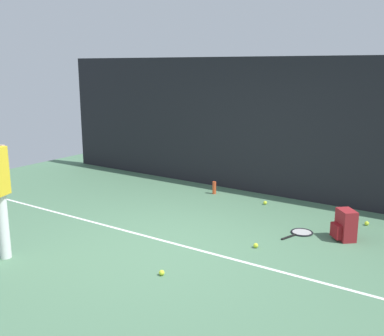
{
  "coord_description": "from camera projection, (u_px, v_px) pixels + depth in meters",
  "views": [
    {
      "loc": [
        3.47,
        -4.77,
        2.42
      ],
      "look_at": [
        0.0,
        0.4,
        1.0
      ],
      "focal_mm": 42.38,
      "sensor_mm": 36.0,
      "label": 1
    }
  ],
  "objects": [
    {
      "name": "ground_plane",
      "position": [
        176.0,
        243.0,
        6.28
      ],
      "size": [
        12.0,
        12.0,
        0.0
      ],
      "primitive_type": "plane",
      "color": "#4C7556"
    },
    {
      "name": "back_fence",
      "position": [
        270.0,
        127.0,
        8.43
      ],
      "size": [
        10.0,
        0.1,
        2.57
      ],
      "primitive_type": "cube",
      "color": "black",
      "rests_on": "ground"
    },
    {
      "name": "court_line",
      "position": [
        175.0,
        244.0,
        6.27
      ],
      "size": [
        9.0,
        0.05,
        0.0
      ],
      "primitive_type": "cube",
      "color": "white",
      "rests_on": "ground"
    },
    {
      "name": "tennis_racket",
      "position": [
        301.0,
        233.0,
        6.65
      ],
      "size": [
        0.41,
        0.64,
        0.03
      ],
      "rotation": [
        0.0,
        0.0,
        1.26
      ],
      "color": "black",
      "rests_on": "ground"
    },
    {
      "name": "backpack",
      "position": [
        345.0,
        226.0,
        6.37
      ],
      "size": [
        0.38,
        0.38,
        0.44
      ],
      "rotation": [
        0.0,
        0.0,
        5.46
      ],
      "color": "maroon",
      "rests_on": "ground"
    },
    {
      "name": "tennis_ball_near_player",
      "position": [
        265.0,
        203.0,
        8.03
      ],
      "size": [
        0.07,
        0.07,
        0.07
      ],
      "primitive_type": "sphere",
      "color": "#CCE033",
      "rests_on": "ground"
    },
    {
      "name": "tennis_ball_by_fence",
      "position": [
        367.0,
        223.0,
        6.99
      ],
      "size": [
        0.07,
        0.07,
        0.07
      ],
      "primitive_type": "sphere",
      "color": "#CCE033",
      "rests_on": "ground"
    },
    {
      "name": "tennis_ball_mid_court",
      "position": [
        256.0,
        245.0,
        6.13
      ],
      "size": [
        0.07,
        0.07,
        0.07
      ],
      "primitive_type": "sphere",
      "color": "#CCE033",
      "rests_on": "ground"
    },
    {
      "name": "tennis_ball_far_left",
      "position": [
        162.0,
        273.0,
        5.32
      ],
      "size": [
        0.07,
        0.07,
        0.07
      ],
      "primitive_type": "sphere",
      "color": "#CCE033",
      "rests_on": "ground"
    },
    {
      "name": "water_bottle",
      "position": [
        214.0,
        188.0,
        8.68
      ],
      "size": [
        0.07,
        0.07,
        0.24
      ],
      "primitive_type": "cylinder",
      "color": "#D84C26",
      "rests_on": "ground"
    }
  ]
}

